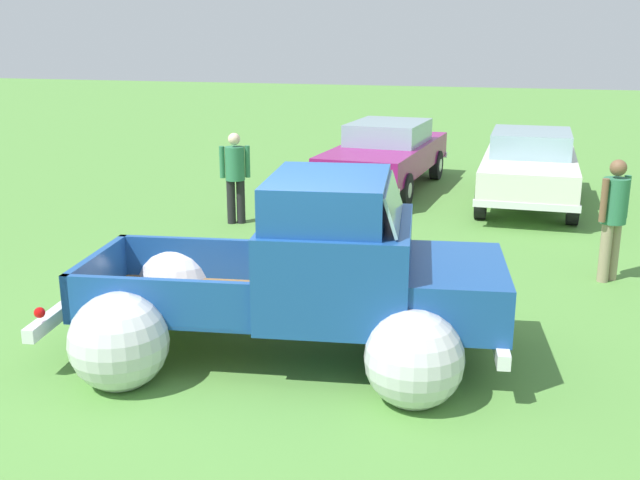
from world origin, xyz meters
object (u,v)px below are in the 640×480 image
at_px(vintage_pickup_truck, 313,287).
at_px(show_car_1, 529,165).
at_px(spectator_1, 613,213).
at_px(show_car_0, 386,153).
at_px(spectator_0, 235,173).

bearing_deg(vintage_pickup_truck, show_car_1, 67.36).
xyz_separation_m(vintage_pickup_truck, spectator_1, (3.20, 3.42, 0.19)).
xyz_separation_m(vintage_pickup_truck, show_car_0, (-0.87, 8.69, 0.03)).
bearing_deg(vintage_pickup_truck, show_car_0, 87.85).
distance_m(vintage_pickup_truck, spectator_1, 4.69).
relative_size(vintage_pickup_truck, spectator_1, 2.89).
bearing_deg(show_car_1, vintage_pickup_truck, -14.41).
relative_size(show_car_1, spectator_0, 2.73).
relative_size(vintage_pickup_truck, show_car_1, 1.10).
height_order(vintage_pickup_truck, spectator_0, vintage_pickup_truck).
distance_m(vintage_pickup_truck, spectator_0, 5.78).
distance_m(show_car_1, spectator_1, 4.66).
bearing_deg(spectator_0, show_car_0, 128.41).
distance_m(show_car_0, spectator_1, 6.66).
height_order(show_car_1, spectator_0, spectator_0).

